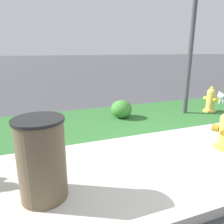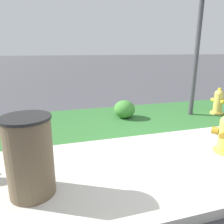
{
  "view_description": "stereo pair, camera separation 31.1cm",
  "coord_description": "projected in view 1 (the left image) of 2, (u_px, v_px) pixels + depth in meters",
  "views": [
    {
      "loc": [
        -1.92,
        -2.43,
        1.58
      ],
      "look_at": [
        -0.47,
        1.39,
        0.4
      ],
      "focal_mm": 35.0,
      "sensor_mm": 36.0,
      "label": 1
    },
    {
      "loc": [
        -1.63,
        -2.53,
        1.58
      ],
      "look_at": [
        -0.47,
        1.39,
        0.4
      ],
      "focal_mm": 35.0,
      "sensor_mm": 36.0,
      "label": 2
    }
  ],
  "objects": [
    {
      "name": "small_white_dog",
      "position": [
        221.0,
        96.0,
        6.58
      ],
      "size": [
        0.37,
        0.47,
        0.37
      ],
      "rotation": [
        0.0,
        0.0,
        4.13
      ],
      "color": "white",
      "rests_on": "ground"
    },
    {
      "name": "sidewalk_pavement",
      "position": [
        174.0,
        158.0,
        3.27
      ],
      "size": [
        18.0,
        2.01,
        0.01
      ],
      "primitive_type": "cube",
      "color": "#BCB7AD",
      "rests_on": "ground"
    },
    {
      "name": "trash_bin",
      "position": [
        42.0,
        160.0,
        2.3
      ],
      "size": [
        0.53,
        0.53,
        0.91
      ],
      "color": "brown",
      "rests_on": "ground"
    },
    {
      "name": "fire_hydrant_across_street",
      "position": [
        211.0,
        100.0,
        5.64
      ],
      "size": [
        0.36,
        0.39,
        0.66
      ],
      "rotation": [
        0.0,
        0.0,
        4.89
      ],
      "color": "gold",
      "rests_on": "ground"
    },
    {
      "name": "grass_verge",
      "position": [
        120.0,
        118.0,
        5.17
      ],
      "size": [
        18.0,
        2.2,
        0.01
      ],
      "primitive_type": "cube",
      "color": "#2D662D",
      "rests_on": "ground"
    },
    {
      "name": "shrub_bush_far_verge",
      "position": [
        121.0,
        109.0,
        5.18
      ],
      "size": [
        0.5,
        0.5,
        0.42
      ],
      "color": "#3D7F33",
      "rests_on": "ground"
    },
    {
      "name": "ground_plane",
      "position": [
        174.0,
        158.0,
        3.28
      ],
      "size": [
        120.0,
        120.0,
        0.0
      ],
      "primitive_type": "plane",
      "color": "#424247"
    }
  ]
}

